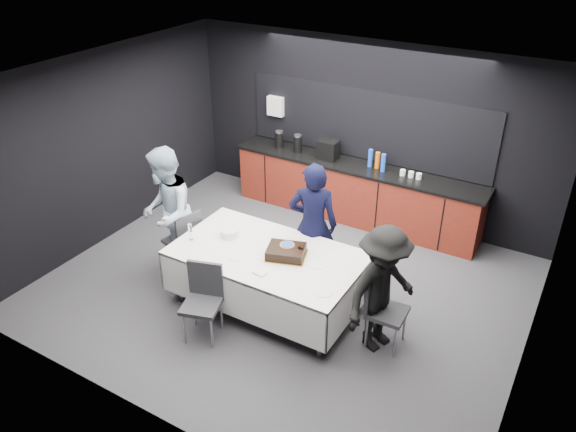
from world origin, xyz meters
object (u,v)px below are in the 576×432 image
object	(u,v)px
cake_assembly	(286,252)
plate_stack	(229,233)
chair_left	(186,238)
chair_near	(203,295)
person_center	(313,225)
person_left	(167,213)
chair_right	(381,304)
party_table	(267,262)
person_right	(382,290)
champagne_flute	(190,229)

from	to	relation	value
cake_assembly	plate_stack	world-z (taller)	cake_assembly
chair_left	plate_stack	bearing A→B (deg)	1.38
chair_near	person_center	bearing A→B (deg)	68.92
chair_near	person_center	distance (m)	1.70
plate_stack	person_left	world-z (taller)	person_left
chair_right	party_table	bearing A→B (deg)	-177.48
plate_stack	person_right	xyz separation A→B (m)	(2.12, -0.08, -0.05)
plate_stack	person_right	size ratio (longest dim) A/B	0.15
chair_near	person_center	xyz separation A→B (m)	(0.60, 1.55, 0.34)
chair_left	chair_right	size ratio (longest dim) A/B	1.00
chair_near	person_right	world-z (taller)	person_right
champagne_flute	chair_right	distance (m)	2.52
chair_right	person_right	xyz separation A→B (m)	(0.01, -0.06, 0.25)
person_center	party_table	bearing A→B (deg)	49.40
cake_assembly	chair_near	size ratio (longest dim) A/B	0.62
person_center	chair_left	bearing A→B (deg)	-0.03
chair_left	person_center	bearing A→B (deg)	22.45
party_table	person_center	xyz separation A→B (m)	(0.24, 0.73, 0.23)
chair_right	champagne_flute	bearing A→B (deg)	-173.11
plate_stack	chair_right	size ratio (longest dim) A/B	0.25
person_left	champagne_flute	bearing A→B (deg)	35.61
cake_assembly	champagne_flute	xyz separation A→B (m)	(-1.23, -0.29, 0.10)
plate_stack	person_right	distance (m)	2.12
champagne_flute	person_left	world-z (taller)	person_left
chair_left	chair_near	size ratio (longest dim) A/B	1.00
plate_stack	person_center	xyz separation A→B (m)	(0.86, 0.64, 0.04)
person_center	person_left	bearing A→B (deg)	0.05
party_table	champagne_flute	distance (m)	1.06
party_table	person_left	bearing A→B (deg)	-179.31
plate_stack	chair_left	size ratio (longest dim) A/B	0.25
chair_left	person_center	xyz separation A→B (m)	(1.60, 0.66, 0.34)
chair_right	person_right	bearing A→B (deg)	-78.81
chair_right	person_center	distance (m)	1.45
person_left	chair_right	bearing A→B (deg)	57.72
party_table	person_right	size ratio (longest dim) A/B	1.48
party_table	chair_near	world-z (taller)	chair_near
plate_stack	person_left	bearing A→B (deg)	-173.61
party_table	person_left	distance (m)	1.59
cake_assembly	plate_stack	size ratio (longest dim) A/B	2.46
cake_assembly	chair_near	bearing A→B (deg)	-124.10
cake_assembly	chair_near	distance (m)	1.11
champagne_flute	chair_left	xyz separation A→B (m)	(-0.37, 0.30, -0.40)
cake_assembly	chair_left	xyz separation A→B (m)	(-1.60, 0.01, -0.31)
plate_stack	champagne_flute	xyz separation A→B (m)	(-0.37, -0.32, 0.11)
party_table	person_right	world-z (taller)	person_right
party_table	chair_left	xyz separation A→B (m)	(-1.36, 0.07, -0.11)
cake_assembly	party_table	bearing A→B (deg)	-166.71
chair_left	cake_assembly	bearing A→B (deg)	-0.48
chair_near	person_center	world-z (taller)	person_center
cake_assembly	chair_right	bearing A→B (deg)	0.45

